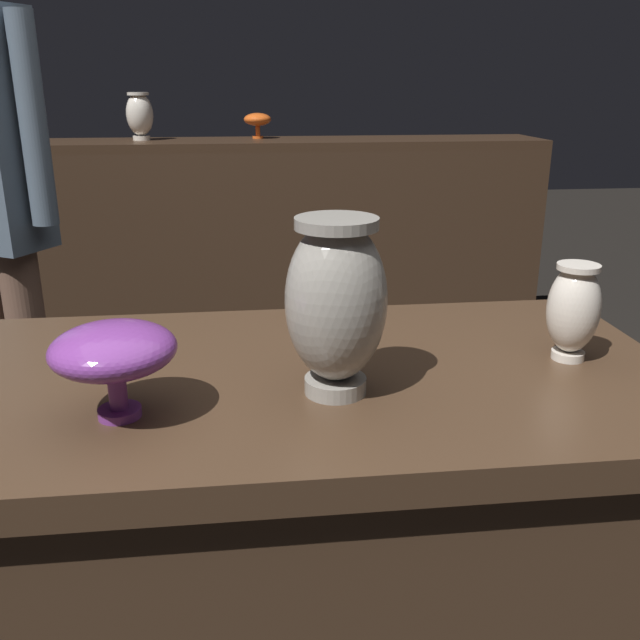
{
  "coord_description": "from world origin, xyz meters",
  "views": [
    {
      "loc": [
        -0.1,
        -1.01,
        1.24
      ],
      "look_at": [
        0.02,
        -0.04,
        0.9
      ],
      "focal_mm": 38.7,
      "sensor_mm": 36.0,
      "label": 1
    }
  ],
  "objects_px": {
    "vase_centerpiece": "(336,301)",
    "shelf_vase_center": "(257,120)",
    "vase_tall_behind": "(573,308)",
    "vase_left_accent": "(113,352)",
    "shelf_vase_left": "(140,114)"
  },
  "relations": [
    {
      "from": "vase_centerpiece",
      "to": "vase_left_accent",
      "type": "height_order",
      "value": "vase_centerpiece"
    },
    {
      "from": "vase_centerpiece",
      "to": "vase_left_accent",
      "type": "bearing_deg",
      "value": -171.86
    },
    {
      "from": "vase_centerpiece",
      "to": "vase_left_accent",
      "type": "relative_size",
      "value": 1.55
    },
    {
      "from": "vase_centerpiece",
      "to": "shelf_vase_center",
      "type": "xyz_separation_m",
      "value": [
        -0.04,
        2.36,
        0.13
      ]
    },
    {
      "from": "vase_centerpiece",
      "to": "shelf_vase_left",
      "type": "relative_size",
      "value": 1.29
    },
    {
      "from": "vase_centerpiece",
      "to": "shelf_vase_left",
      "type": "distance_m",
      "value": 2.39
    },
    {
      "from": "vase_left_accent",
      "to": "shelf_vase_left",
      "type": "xyz_separation_m",
      "value": [
        -0.25,
        2.36,
        0.2
      ]
    },
    {
      "from": "vase_centerpiece",
      "to": "shelf_vase_left",
      "type": "bearing_deg",
      "value": 103.49
    },
    {
      "from": "vase_tall_behind",
      "to": "vase_left_accent",
      "type": "relative_size",
      "value": 0.96
    },
    {
      "from": "vase_centerpiece",
      "to": "shelf_vase_center",
      "type": "distance_m",
      "value": 2.36
    },
    {
      "from": "vase_left_accent",
      "to": "vase_tall_behind",
      "type": "bearing_deg",
      "value": 10.45
    },
    {
      "from": "shelf_vase_left",
      "to": "shelf_vase_center",
      "type": "distance_m",
      "value": 0.52
    },
    {
      "from": "vase_centerpiece",
      "to": "shelf_vase_center",
      "type": "relative_size",
      "value": 2.11
    },
    {
      "from": "vase_tall_behind",
      "to": "vase_left_accent",
      "type": "bearing_deg",
      "value": -169.55
    },
    {
      "from": "shelf_vase_center",
      "to": "shelf_vase_left",
      "type": "bearing_deg",
      "value": -175.5
    }
  ]
}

